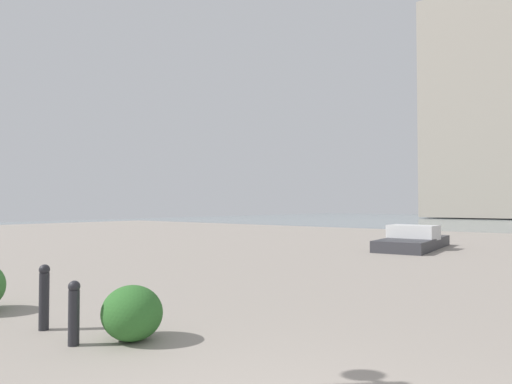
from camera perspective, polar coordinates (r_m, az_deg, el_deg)
name	(u,v)px	position (r m, az deg, el deg)	size (l,w,h in m)	color
building_slab	(495,107)	(65.52, 28.13, 9.52)	(15.75, 11.71, 30.13)	#9E9384
bollard_near	(74,311)	(5.49, -22.13, -13.88)	(0.13, 0.13, 0.71)	#232328
bollard_mid	(44,296)	(6.27, -25.32, -11.82)	(0.13, 0.13, 0.81)	#232328
shrub_low	(132,313)	(5.48, -15.49, -14.60)	(0.74, 0.66, 0.63)	#2D6628
boat	(413,243)	(16.91, 19.35, -6.09)	(2.01, 4.59, 0.95)	#333338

